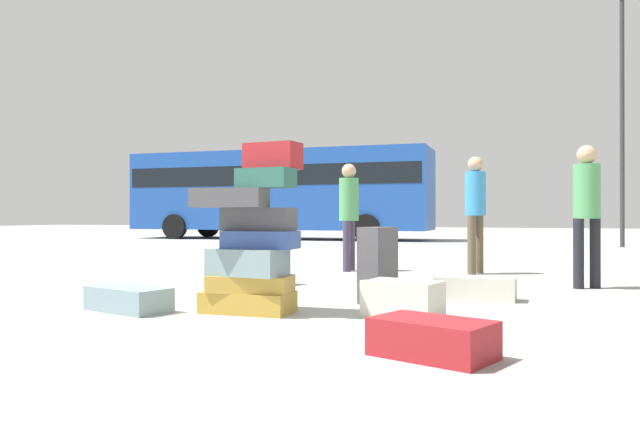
# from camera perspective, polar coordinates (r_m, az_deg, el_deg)

# --- Properties ---
(ground_plane) EXTENTS (80.00, 80.00, 0.00)m
(ground_plane) POSITION_cam_1_polar(r_m,az_deg,el_deg) (5.33, -10.95, -9.36)
(ground_plane) COLOR #9E9E99
(suitcase_tower) EXTENTS (0.90, 0.65, 1.48)m
(suitcase_tower) POSITION_cam_1_polar(r_m,az_deg,el_deg) (5.35, -6.32, -2.74)
(suitcase_tower) COLOR #B28C33
(suitcase_tower) RESTS_ON ground
(suitcase_slate_upright_blue) EXTENTS (0.86, 0.57, 0.21)m
(suitcase_slate_upright_blue) POSITION_cam_1_polar(r_m,az_deg,el_deg) (5.74, -17.43, -7.62)
(suitcase_slate_upright_blue) COLOR gray
(suitcase_slate_upright_blue) RESTS_ON ground
(suitcase_cream_white_trunk) EXTENTS (0.69, 0.49, 0.31)m
(suitcase_cream_white_trunk) POSITION_cam_1_polar(r_m,az_deg,el_deg) (5.17, 7.71, -7.92)
(suitcase_cream_white_trunk) COLOR beige
(suitcase_cream_white_trunk) RESTS_ON ground
(suitcase_cream_foreground_far) EXTENTS (0.80, 0.31, 0.23)m
(suitcase_cream_foreground_far) POSITION_cam_1_polar(r_m,az_deg,el_deg) (6.41, 14.24, -6.78)
(suitcase_cream_foreground_far) COLOR beige
(suitcase_cream_foreground_far) RESTS_ON ground
(suitcase_charcoal_left_side) EXTENTS (0.34, 0.42, 0.74)m
(suitcase_charcoal_left_side) POSITION_cam_1_polar(r_m,az_deg,el_deg) (5.97, 5.40, -4.81)
(suitcase_charcoal_left_side) COLOR #4C4C51
(suitcase_charcoal_left_side) RESTS_ON ground
(suitcase_maroon_foreground_near) EXTENTS (0.79, 0.62, 0.23)m
(suitcase_maroon_foreground_near) POSITION_cam_1_polar(r_m,az_deg,el_deg) (3.79, 10.45, -11.37)
(suitcase_maroon_foreground_near) COLOR maroon
(suitcase_maroon_foreground_near) RESTS_ON ground
(suitcase_navy_behind_tower) EXTENTS (0.30, 0.45, 0.68)m
(suitcase_navy_behind_tower) POSITION_cam_1_polar(r_m,az_deg,el_deg) (7.45, -5.54, -4.13)
(suitcase_navy_behind_tower) COLOR #334F99
(suitcase_navy_behind_tower) RESTS_ON ground
(person_bearded_onlooker) EXTENTS (0.30, 0.34, 1.64)m
(person_bearded_onlooker) POSITION_cam_1_polar(r_m,az_deg,el_deg) (9.37, 2.71, 0.58)
(person_bearded_onlooker) COLOR #3F334C
(person_bearded_onlooker) RESTS_ON ground
(person_tourist_with_camera) EXTENTS (0.30, 0.32, 1.71)m
(person_tourist_with_camera) POSITION_cam_1_polar(r_m,az_deg,el_deg) (9.19, 14.29, 0.88)
(person_tourist_with_camera) COLOR brown
(person_tourist_with_camera) RESTS_ON ground
(person_passerby_in_red) EXTENTS (0.30, 0.30, 1.67)m
(person_passerby_in_red) POSITION_cam_1_polar(r_m,az_deg,el_deg) (7.77, 23.62, 0.90)
(person_passerby_in_red) COLOR black
(person_passerby_in_red) RESTS_ON ground
(parked_bus) EXTENTS (11.08, 3.16, 3.15)m
(parked_bus) POSITION_cam_1_polar(r_m,az_deg,el_deg) (22.29, -3.84, 2.33)
(parked_bus) COLOR #1E4CA5
(parked_bus) RESTS_ON ground
(lamp_post) EXTENTS (0.36, 0.36, 7.08)m
(lamp_post) POSITION_cam_1_polar(r_m,az_deg,el_deg) (18.73, 26.34, 11.14)
(lamp_post) COLOR #333338
(lamp_post) RESTS_ON ground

